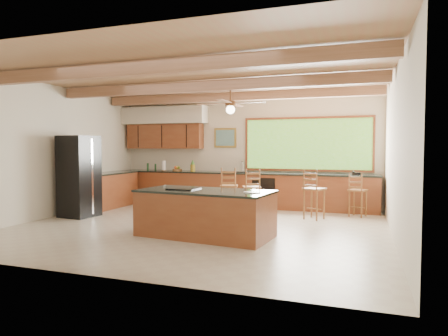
% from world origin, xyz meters
% --- Properties ---
extents(ground, '(7.20, 7.20, 0.00)m').
position_xyz_m(ground, '(0.00, 0.00, 0.00)').
color(ground, '#B8B099').
rests_on(ground, ground).
extents(room_shell, '(7.27, 6.54, 3.02)m').
position_xyz_m(room_shell, '(-0.17, 0.65, 2.21)').
color(room_shell, beige).
rests_on(room_shell, ground).
extents(counter_run, '(7.12, 3.10, 1.25)m').
position_xyz_m(counter_run, '(-0.82, 2.52, 0.46)').
color(counter_run, brown).
rests_on(counter_run, ground).
extents(island, '(2.48, 1.36, 0.85)m').
position_xyz_m(island, '(0.43, -0.75, 0.42)').
color(island, brown).
rests_on(island, ground).
extents(refrigerator, '(0.79, 0.77, 1.85)m').
position_xyz_m(refrigerator, '(-3.05, 0.20, 0.93)').
color(refrigerator, black).
rests_on(refrigerator, ground).
extents(bar_stool_a, '(0.49, 0.49, 1.12)m').
position_xyz_m(bar_stool_a, '(0.10, 1.54, 0.66)').
color(bar_stool_a, brown).
rests_on(bar_stool_a, ground).
extents(bar_stool_b, '(0.52, 0.52, 1.10)m').
position_xyz_m(bar_stool_b, '(0.66, 1.54, 0.65)').
color(bar_stool_b, brown).
rests_on(bar_stool_b, ground).
extents(bar_stool_c, '(0.53, 0.53, 1.11)m').
position_xyz_m(bar_stool_c, '(2.08, 1.54, 0.66)').
color(bar_stool_c, brown).
rests_on(bar_stool_c, ground).
extents(bar_stool_d, '(0.46, 0.46, 1.00)m').
position_xyz_m(bar_stool_d, '(2.99, 2.24, 0.59)').
color(bar_stool_d, brown).
rests_on(bar_stool_d, ground).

